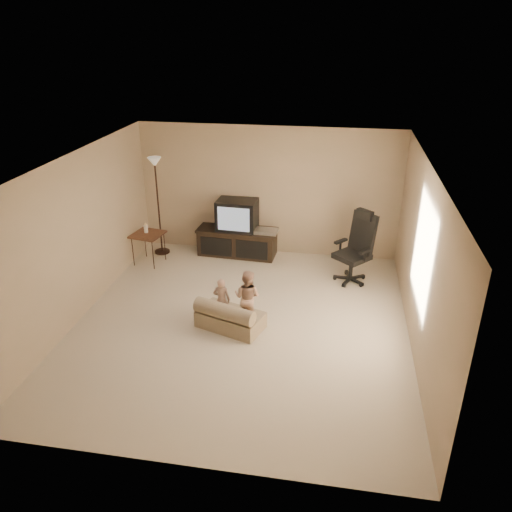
{
  "coord_description": "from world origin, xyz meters",
  "views": [
    {
      "loc": [
        1.31,
        -6.35,
        4.18
      ],
      "look_at": [
        0.13,
        0.6,
        0.88
      ],
      "focal_mm": 35.0,
      "sensor_mm": 36.0,
      "label": 1
    }
  ],
  "objects_px": {
    "office_chair": "(355,256)",
    "toddler_left": "(222,300)",
    "tv_stand": "(238,232)",
    "floor_lamp": "(156,185)",
    "child_sofa": "(229,317)",
    "side_table": "(147,234)",
    "toddler_right": "(247,297)"
  },
  "relations": [
    {
      "from": "side_table",
      "to": "toddler_left",
      "type": "bearing_deg",
      "value": -43.95
    },
    {
      "from": "side_table",
      "to": "toddler_left",
      "type": "distance_m",
      "value": 2.57
    },
    {
      "from": "tv_stand",
      "to": "toddler_right",
      "type": "height_order",
      "value": "tv_stand"
    },
    {
      "from": "toddler_right",
      "to": "tv_stand",
      "type": "bearing_deg",
      "value": -61.66
    },
    {
      "from": "child_sofa",
      "to": "toddler_left",
      "type": "distance_m",
      "value": 0.31
    },
    {
      "from": "side_table",
      "to": "floor_lamp",
      "type": "distance_m",
      "value": 0.96
    },
    {
      "from": "child_sofa",
      "to": "toddler_right",
      "type": "relative_size",
      "value": 1.25
    },
    {
      "from": "toddler_right",
      "to": "toddler_left",
      "type": "bearing_deg",
      "value": 16.81
    },
    {
      "from": "side_table",
      "to": "child_sofa",
      "type": "relative_size",
      "value": 0.75
    },
    {
      "from": "side_table",
      "to": "floor_lamp",
      "type": "bearing_deg",
      "value": 81.37
    },
    {
      "from": "floor_lamp",
      "to": "tv_stand",
      "type": "bearing_deg",
      "value": 6.39
    },
    {
      "from": "side_table",
      "to": "child_sofa",
      "type": "bearing_deg",
      "value": -44.81
    },
    {
      "from": "side_table",
      "to": "floor_lamp",
      "type": "relative_size",
      "value": 0.42
    },
    {
      "from": "floor_lamp",
      "to": "toddler_left",
      "type": "bearing_deg",
      "value": -51.99
    },
    {
      "from": "toddler_right",
      "to": "floor_lamp",
      "type": "bearing_deg",
      "value": -32.62
    },
    {
      "from": "floor_lamp",
      "to": "child_sofa",
      "type": "distance_m",
      "value": 3.36
    },
    {
      "from": "office_chair",
      "to": "floor_lamp",
      "type": "bearing_deg",
      "value": -147.54
    },
    {
      "from": "office_chair",
      "to": "floor_lamp",
      "type": "height_order",
      "value": "floor_lamp"
    },
    {
      "from": "floor_lamp",
      "to": "toddler_right",
      "type": "height_order",
      "value": "floor_lamp"
    },
    {
      "from": "floor_lamp",
      "to": "toddler_left",
      "type": "height_order",
      "value": "floor_lamp"
    },
    {
      "from": "tv_stand",
      "to": "floor_lamp",
      "type": "xyz_separation_m",
      "value": [
        -1.52,
        -0.17,
        0.94
      ]
    },
    {
      "from": "office_chair",
      "to": "child_sofa",
      "type": "bearing_deg",
      "value": -93.22
    },
    {
      "from": "office_chair",
      "to": "child_sofa",
      "type": "xyz_separation_m",
      "value": [
        -1.85,
        -1.91,
        -0.27
      ]
    },
    {
      "from": "side_table",
      "to": "toddler_right",
      "type": "distance_m",
      "value": 2.84
    },
    {
      "from": "child_sofa",
      "to": "toddler_right",
      "type": "distance_m",
      "value": 0.41
    },
    {
      "from": "side_table",
      "to": "child_sofa",
      "type": "xyz_separation_m",
      "value": [
        2.0,
        -1.98,
        -0.39
      ]
    },
    {
      "from": "tv_stand",
      "to": "child_sofa",
      "type": "xyz_separation_m",
      "value": [
        0.4,
        -2.64,
        -0.28
      ]
    },
    {
      "from": "floor_lamp",
      "to": "child_sofa",
      "type": "bearing_deg",
      "value": -52.1
    },
    {
      "from": "side_table",
      "to": "child_sofa",
      "type": "height_order",
      "value": "side_table"
    },
    {
      "from": "office_chair",
      "to": "toddler_left",
      "type": "xyz_separation_m",
      "value": [
        -2.01,
        -1.7,
        -0.11
      ]
    },
    {
      "from": "tv_stand",
      "to": "toddler_left",
      "type": "xyz_separation_m",
      "value": [
        0.25,
        -2.43,
        -0.11
      ]
    },
    {
      "from": "side_table",
      "to": "office_chair",
      "type": "bearing_deg",
      "value": -1.15
    }
  ]
}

